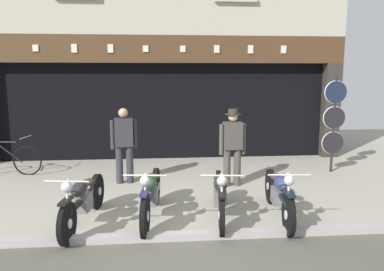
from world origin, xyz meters
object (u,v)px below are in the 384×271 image
at_px(shopkeeper_center, 232,144).
at_px(advert_board_near, 105,96).
at_px(motorcycle_center_right, 279,193).
at_px(salesman_left, 124,142).
at_px(tyre_sign_pole, 334,119).
at_px(advert_board_far, 67,98).
at_px(motorcycle_center_left, 151,194).
at_px(leaning_bicycle, 6,159).
at_px(motorcycle_center, 220,194).
at_px(motorcycle_left, 83,199).

height_order(shopkeeper_center, advert_board_near, advert_board_near).
distance_m(motorcycle_center_right, salesman_left, 3.51).
xyz_separation_m(shopkeeper_center, tyre_sign_pole, (2.59, 0.90, 0.40)).
xyz_separation_m(shopkeeper_center, advert_board_far, (-3.95, 2.81, 0.79)).
relative_size(motorcycle_center_left, advert_board_near, 2.13).
bearing_deg(leaning_bicycle, motorcycle_center, 64.00).
xyz_separation_m(motorcycle_left, leaning_bicycle, (-2.36, 3.20, -0.04)).
height_order(motorcycle_center_right, leaning_bicycle, leaning_bicycle).
distance_m(motorcycle_center_left, advert_board_near, 4.88).
bearing_deg(motorcycle_center_right, shopkeeper_center, -71.30).
relative_size(shopkeeper_center, advert_board_near, 1.65).
xyz_separation_m(motorcycle_center_left, motorcycle_center_right, (2.07, -0.12, -0.01)).
distance_m(motorcycle_center, shopkeeper_center, 1.92).
distance_m(motorcycle_left, tyre_sign_pole, 6.02).
xyz_separation_m(motorcycle_center_right, advert_board_near, (-3.36, 4.65, 1.31)).
bearing_deg(advert_board_near, leaning_bicycle, -145.31).
xyz_separation_m(salesman_left, advert_board_far, (-1.70, 2.40, 0.79)).
distance_m(shopkeeper_center, leaning_bicycle, 5.26).
height_order(motorcycle_left, motorcycle_center_left, motorcycle_center_left).
distance_m(motorcycle_left, motorcycle_center_left, 1.05).
distance_m(tyre_sign_pole, advert_board_far, 6.82).
bearing_deg(shopkeeper_center, motorcycle_center_right, 98.49).
relative_size(advert_board_near, leaning_bicycle, 0.58).
bearing_deg(motorcycle_center_left, shopkeeper_center, -127.99).
bearing_deg(salesman_left, motorcycle_center_left, 100.26).
xyz_separation_m(motorcycle_center, advert_board_near, (-2.40, 4.59, 1.31)).
bearing_deg(leaning_bicycle, advert_board_far, 151.43).
relative_size(motorcycle_center, tyre_sign_pole, 0.86).
bearing_deg(shopkeeper_center, motorcycle_center_left, 41.81).
distance_m(shopkeeper_center, tyre_sign_pole, 2.77).
xyz_separation_m(motorcycle_center_left, salesman_left, (-0.60, 2.12, 0.46)).
xyz_separation_m(motorcycle_center_right, shopkeeper_center, (-0.41, 1.83, 0.47)).
height_order(motorcycle_center_right, tyre_sign_pole, tyre_sign_pole).
bearing_deg(advert_board_near, advert_board_far, -180.00).
relative_size(motorcycle_center, advert_board_near, 2.02).
height_order(motorcycle_left, leaning_bicycle, leaning_bicycle).
distance_m(salesman_left, advert_board_near, 2.64).
bearing_deg(shopkeeper_center, motorcycle_left, 30.34).
xyz_separation_m(motorcycle_center_left, advert_board_near, (-1.29, 4.52, 1.30)).
bearing_deg(advert_board_near, tyre_sign_pole, -19.07).
height_order(shopkeeper_center, tyre_sign_pole, tyre_sign_pole).
bearing_deg(motorcycle_left, shopkeeper_center, -138.07).
relative_size(motorcycle_center_left, shopkeeper_center, 1.30).
xyz_separation_m(motorcycle_center, shopkeeper_center, (0.55, 1.78, 0.47)).
xyz_separation_m(advert_board_near, advert_board_far, (-1.00, -0.00, -0.05)).
height_order(motorcycle_center, motorcycle_center_right, motorcycle_center_right).
height_order(tyre_sign_pole, leaning_bicycle, tyre_sign_pole).
relative_size(motorcycle_center, advert_board_far, 2.14).
bearing_deg(motorcycle_center_left, leaning_bicycle, -35.91).
distance_m(advert_board_near, advert_board_far, 1.00).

